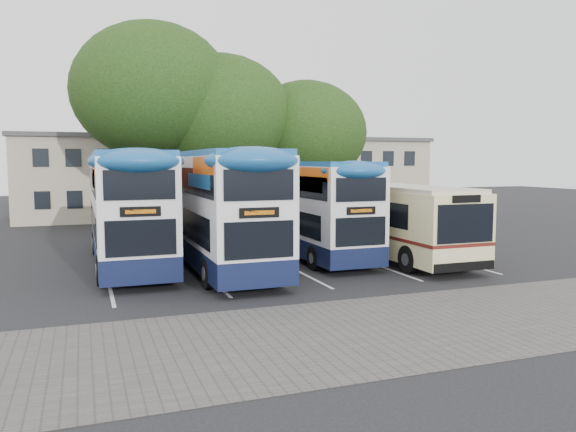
# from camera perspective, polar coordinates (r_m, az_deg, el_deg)

# --- Properties ---
(ground) EXTENTS (120.00, 120.00, 0.00)m
(ground) POSITION_cam_1_polar(r_m,az_deg,el_deg) (21.19, 13.31, -6.17)
(ground) COLOR black
(ground) RESTS_ON ground
(paving_strip) EXTENTS (40.00, 6.00, 0.01)m
(paving_strip) POSITION_cam_1_polar(r_m,az_deg,el_deg) (16.10, 17.24, -10.00)
(paving_strip) COLOR #595654
(paving_strip) RESTS_ON ground
(bay_lines) EXTENTS (14.12, 11.00, 0.01)m
(bay_lines) POSITION_cam_1_polar(r_m,az_deg,el_deg) (23.97, -0.94, -4.65)
(bay_lines) COLOR silver
(bay_lines) RESTS_ON ground
(depot_building) EXTENTS (32.40, 8.40, 6.20)m
(depot_building) POSITION_cam_1_polar(r_m,az_deg,el_deg) (45.75, -5.62, 4.16)
(depot_building) COLOR #C0B09A
(depot_building) RESTS_ON ground
(lamp_post) EXTENTS (0.25, 1.05, 9.06)m
(lamp_post) POSITION_cam_1_polar(r_m,az_deg,el_deg) (41.16, 5.04, 6.70)
(lamp_post) COLOR gray
(lamp_post) RESTS_ON ground
(tree_left) EXTENTS (9.58, 9.58, 12.51)m
(tree_left) POSITION_cam_1_polar(r_m,az_deg,el_deg) (35.34, -13.58, 12.20)
(tree_left) COLOR black
(tree_left) RESTS_ON ground
(tree_mid) EXTENTS (9.02, 9.02, 10.90)m
(tree_mid) POSITION_cam_1_polar(r_m,az_deg,el_deg) (35.84, -6.90, 10.01)
(tree_mid) COLOR black
(tree_mid) RESTS_ON ground
(tree_right) EXTENTS (8.05, 8.05, 9.57)m
(tree_right) POSITION_cam_1_polar(r_m,az_deg,el_deg) (37.59, 1.81, 8.44)
(tree_right) COLOR black
(tree_right) RESTS_ON ground
(bus_dd_left) EXTENTS (2.69, 11.10, 4.63)m
(bus_dd_left) POSITION_cam_1_polar(r_m,az_deg,el_deg) (23.85, -16.03, 1.25)
(bus_dd_left) COLOR #10173A
(bus_dd_left) RESTS_ON ground
(bus_dd_mid) EXTENTS (2.71, 11.17, 4.65)m
(bus_dd_mid) POSITION_cam_1_polar(r_m,az_deg,el_deg) (22.60, -7.17, 1.23)
(bus_dd_mid) COLOR #10173A
(bus_dd_mid) RESTS_ON ground
(bus_dd_right) EXTENTS (2.47, 10.20, 4.25)m
(bus_dd_right) POSITION_cam_1_polar(r_m,az_deg,el_deg) (25.35, 2.05, 1.23)
(bus_dd_right) COLOR #10173A
(bus_dd_right) RESTS_ON ground
(bus_single) EXTENTS (2.76, 10.83, 3.23)m
(bus_single) POSITION_cam_1_polar(r_m,az_deg,el_deg) (25.57, 10.03, 0.04)
(bus_single) COLOR #F3ECA2
(bus_single) RESTS_ON ground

